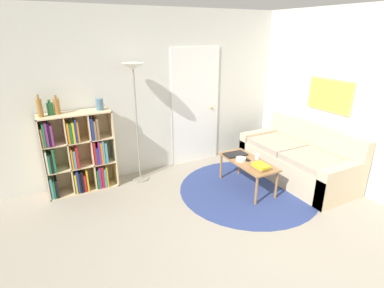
{
  "coord_description": "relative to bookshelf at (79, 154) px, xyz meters",
  "views": [
    {
      "loc": [
        -1.86,
        -1.77,
        2.25
      ],
      "look_at": [
        -0.14,
        1.51,
        0.85
      ],
      "focal_mm": 28.0,
      "sensor_mm": 36.0,
      "label": 1
    }
  ],
  "objects": [
    {
      "name": "vase_on_shelf",
      "position": [
        0.37,
        0.0,
        0.7
      ],
      "size": [
        0.11,
        0.11,
        0.16
      ],
      "color": "slate",
      "rests_on": "bookshelf"
    },
    {
      "name": "book_stack_on_table",
      "position": [
        2.2,
        -1.42,
        -0.08
      ],
      "size": [
        0.17,
        0.24,
        0.08
      ],
      "color": "olive",
      "rests_on": "coffee_table"
    },
    {
      "name": "wall_right",
      "position": [
        3.61,
        -1.18,
        0.73
      ],
      "size": [
        0.08,
        5.75,
        2.6
      ],
      "color": "silver",
      "rests_on": "ground_plane"
    },
    {
      "name": "bookshelf",
      "position": [
        0.0,
        0.0,
        0.0
      ],
      "size": [
        0.98,
        0.34,
        1.19
      ],
      "color": "beige",
      "rests_on": "ground_plane"
    },
    {
      "name": "cup",
      "position": [
        2.38,
        -1.12,
        -0.08
      ],
      "size": [
        0.07,
        0.07,
        0.08
      ],
      "color": "white",
      "rests_on": "coffee_table"
    },
    {
      "name": "ground_plane",
      "position": [
        1.46,
        -2.55,
        -0.57
      ],
      "size": [
        14.0,
        14.0,
        0.0
      ],
      "primitive_type": "plane",
      "color": "gray"
    },
    {
      "name": "couch",
      "position": [
        3.2,
        -1.19,
        -0.28
      ],
      "size": [
        0.88,
        1.86,
        0.85
      ],
      "color": "#CCB793",
      "rests_on": "ground_plane"
    },
    {
      "name": "coffee_table",
      "position": [
        2.22,
        -1.11,
        -0.18
      ],
      "size": [
        0.44,
        0.97,
        0.45
      ],
      "color": "#996B42",
      "rests_on": "ground_plane"
    },
    {
      "name": "rug",
      "position": [
        2.21,
        -1.17,
        -0.56
      ],
      "size": [
        2.06,
        2.06,
        0.01
      ],
      "color": "navy",
      "rests_on": "ground_plane"
    },
    {
      "name": "bottle_middle",
      "position": [
        -0.27,
        0.03,
        0.71
      ],
      "size": [
        0.08,
        0.08,
        0.21
      ],
      "color": "#236633",
      "rests_on": "bookshelf"
    },
    {
      "name": "bottle_right",
      "position": [
        -0.19,
        0.03,
        0.73
      ],
      "size": [
        0.08,
        0.08,
        0.26
      ],
      "color": "olive",
      "rests_on": "bookshelf"
    },
    {
      "name": "remote",
      "position": [
        2.22,
        -1.06,
        -0.11
      ],
      "size": [
        0.05,
        0.15,
        0.02
      ],
      "color": "black",
      "rests_on": "coffee_table"
    },
    {
      "name": "bottle_left",
      "position": [
        -0.39,
        -0.02,
        0.75
      ],
      "size": [
        0.07,
        0.07,
        0.3
      ],
      "color": "olive",
      "rests_on": "bookshelf"
    },
    {
      "name": "laptop",
      "position": [
        2.19,
        -0.83,
        -0.11
      ],
      "size": [
        0.35,
        0.23,
        0.02
      ],
      "color": "black",
      "rests_on": "coffee_table"
    },
    {
      "name": "wall_back",
      "position": [
        1.49,
        0.22,
        0.72
      ],
      "size": [
        7.25,
        0.11,
        2.6
      ],
      "color": "silver",
      "rests_on": "ground_plane"
    },
    {
      "name": "floor_lamp",
      "position": [
        0.87,
        -0.08,
        1.0
      ],
      "size": [
        0.33,
        0.33,
        1.83
      ],
      "color": "gray",
      "rests_on": "ground_plane"
    },
    {
      "name": "bowl",
      "position": [
        2.13,
        -1.06,
        -0.1
      ],
      "size": [
        0.15,
        0.15,
        0.05
      ],
      "color": "silver",
      "rests_on": "coffee_table"
    }
  ]
}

